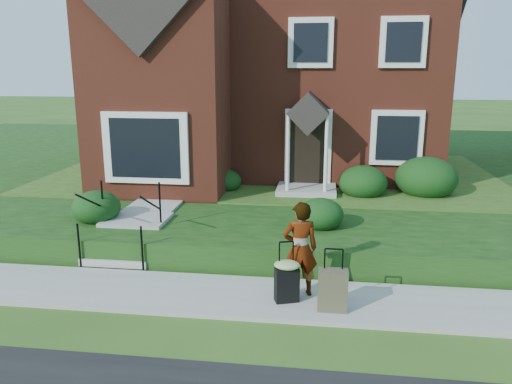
% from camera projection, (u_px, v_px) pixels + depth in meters
% --- Properties ---
extents(ground, '(120.00, 120.00, 0.00)m').
position_uv_depth(ground, '(227.00, 298.00, 8.81)').
color(ground, '#2D5119').
rests_on(ground, ground).
extents(sidewalk, '(60.00, 1.60, 0.08)m').
position_uv_depth(sidewalk, '(227.00, 296.00, 8.80)').
color(sidewalk, '#9E9B93').
rests_on(sidewalk, ground).
extents(terrace, '(44.00, 20.00, 0.60)m').
position_uv_depth(terrace, '(386.00, 168.00, 18.72)').
color(terrace, '#14360E').
rests_on(terrace, ground).
extents(walkway, '(1.20, 6.00, 0.06)m').
position_uv_depth(walkway, '(172.00, 191.00, 13.79)').
color(walkway, '#9E9B93').
rests_on(walkway, terrace).
extents(main_house, '(10.40, 10.20, 9.40)m').
position_uv_depth(main_house, '(272.00, 28.00, 16.81)').
color(main_house, maroon).
rests_on(main_house, terrace).
extents(front_steps, '(1.40, 2.02, 1.50)m').
position_uv_depth(front_steps, '(129.00, 233.00, 10.79)').
color(front_steps, '#9E9B93').
rests_on(front_steps, ground).
extents(foundation_shrubs, '(9.95, 4.78, 1.15)m').
position_uv_depth(foundation_shrubs, '(281.00, 178.00, 13.28)').
color(foundation_shrubs, '#103610').
rests_on(foundation_shrubs, terrace).
extents(woman, '(0.69, 0.53, 1.69)m').
position_uv_depth(woman, '(300.00, 249.00, 8.58)').
color(woman, '#999999').
rests_on(woman, sidewalk).
extents(suitcase_black, '(0.53, 0.48, 1.06)m').
position_uv_depth(suitcase_black, '(287.00, 279.00, 8.42)').
color(suitcase_black, black).
rests_on(suitcase_black, sidewalk).
extents(suitcase_olive, '(0.48, 0.27, 1.04)m').
position_uv_depth(suitcase_olive, '(333.00, 290.00, 8.13)').
color(suitcase_olive, brown).
rests_on(suitcase_olive, sidewalk).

